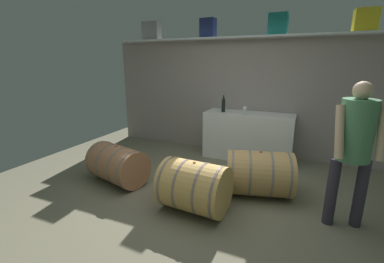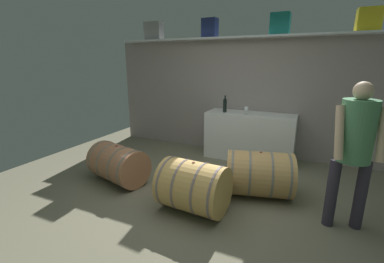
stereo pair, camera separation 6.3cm
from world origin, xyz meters
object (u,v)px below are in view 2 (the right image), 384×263
object	(u,v)px
toolcase_yellow	(368,20)
wine_bottle_dark	(225,105)
work_cabinet	(249,136)
wine_glass	(246,109)
wine_barrel_flank	(259,174)
winemaker_pouring	(355,142)
toolcase_navy	(210,28)
toolcase_teal	(280,24)
wine_barrel_far	(194,186)
toolcase_grey	(154,31)
wine_barrel_near	(118,164)

from	to	relation	value
toolcase_yellow	wine_bottle_dark	xyz separation A→B (m)	(-2.10, -0.28, -1.38)
work_cabinet	wine_glass	xyz separation A→B (m)	(-0.06, -0.13, 0.54)
wine_barrel_flank	winemaker_pouring	bearing A→B (deg)	-32.90
wine_glass	wine_barrel_flank	world-z (taller)	wine_glass
toolcase_navy	toolcase_teal	xyz separation A→B (m)	(1.27, 0.00, 0.00)
toolcase_yellow	work_cabinet	world-z (taller)	toolcase_yellow
wine_bottle_dark	wine_barrel_flank	bearing A→B (deg)	-54.44
wine_barrel_flank	wine_barrel_far	bearing A→B (deg)	-147.19
work_cabinet	wine_barrel_flank	xyz separation A→B (m)	(0.44, -1.36, -0.12)
toolcase_yellow	wine_bottle_dark	distance (m)	2.53
toolcase_teal	winemaker_pouring	distance (m)	2.59
toolcase_yellow	wine_barrel_flank	size ratio (longest dim) A/B	0.34
wine_barrel_far	work_cabinet	bearing A→B (deg)	88.36
wine_glass	wine_barrel_far	bearing A→B (deg)	-94.69
wine_bottle_dark	wine_barrel_far	distance (m)	2.13
work_cabinet	toolcase_yellow	bearing A→B (deg)	7.08
wine_bottle_dark	toolcase_grey	bearing A→B (deg)	170.47
toolcase_teal	toolcase_yellow	world-z (taller)	toolcase_teal
work_cabinet	wine_glass	size ratio (longest dim) A/B	10.98
toolcase_navy	winemaker_pouring	distance (m)	3.32
toolcase_navy	wine_barrel_far	distance (m)	3.16
wine_barrel_near	toolcase_yellow	bearing A→B (deg)	46.95
toolcase_grey	toolcase_teal	distance (m)	2.52
winemaker_pouring	toolcase_grey	bearing A→B (deg)	-41.77
toolcase_grey	wine_glass	xyz separation A→B (m)	(2.09, -0.34, -1.43)
wine_glass	winemaker_pouring	world-z (taller)	winemaker_pouring
toolcase_teal	winemaker_pouring	size ratio (longest dim) A/B	0.22
toolcase_yellow	wine_bottle_dark	size ratio (longest dim) A/B	1.06
toolcase_teal	wine_glass	bearing A→B (deg)	-141.02
toolcase_navy	toolcase_teal	distance (m)	1.27
toolcase_grey	wine_glass	distance (m)	2.56
toolcase_navy	winemaker_pouring	world-z (taller)	toolcase_navy
wine_glass	wine_bottle_dark	bearing A→B (deg)	172.57
toolcase_navy	wine_barrel_flank	distance (m)	2.94
wine_glass	wine_barrel_far	world-z (taller)	wine_glass
toolcase_navy	work_cabinet	bearing A→B (deg)	-8.63
wine_bottle_dark	wine_barrel_flank	size ratio (longest dim) A/B	0.32
toolcase_navy	toolcase_yellow	size ratio (longest dim) A/B	1.05
wine_barrel_far	wine_glass	bearing A→B (deg)	89.63
toolcase_yellow	wine_bottle_dark	world-z (taller)	toolcase_yellow
toolcase_navy	work_cabinet	distance (m)	2.17
toolcase_yellow	wine_glass	size ratio (longest dim) A/B	2.28
wine_barrel_far	wine_bottle_dark	bearing A→B (deg)	101.67
toolcase_navy	wine_barrel_far	bearing A→B (deg)	-69.17
work_cabinet	wine_barrel_near	bearing A→B (deg)	-131.09
wine_bottle_dark	toolcase_teal	bearing A→B (deg)	18.60
toolcase_teal	work_cabinet	bearing A→B (deg)	-150.52
wine_barrel_near	winemaker_pouring	size ratio (longest dim) A/B	0.62
wine_barrel_flank	toolcase_navy	bearing A→B (deg)	116.39
wine_glass	wine_barrel_far	size ratio (longest dim) A/B	0.17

